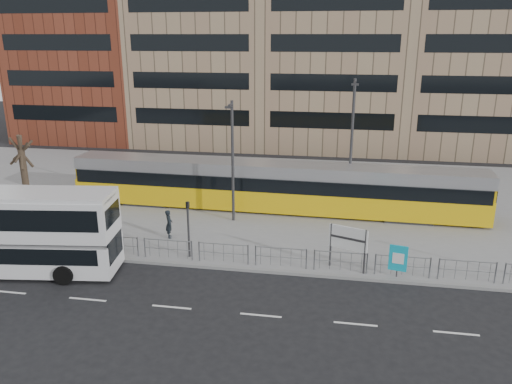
% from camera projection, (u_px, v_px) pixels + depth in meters
% --- Properties ---
extents(ground, '(120.00, 120.00, 0.00)m').
position_uv_depth(ground, '(235.00, 271.00, 25.49)').
color(ground, black).
rests_on(ground, ground).
extents(plaza, '(64.00, 24.00, 0.15)m').
position_uv_depth(plaza, '(269.00, 197.00, 36.75)').
color(plaza, gray).
rests_on(plaza, ground).
extents(kerb, '(64.00, 0.25, 0.17)m').
position_uv_depth(kerb, '(235.00, 269.00, 25.52)').
color(kerb, gray).
rests_on(kerb, ground).
extents(building_row, '(70.40, 18.40, 31.20)m').
position_uv_depth(building_row, '(314.00, 21.00, 53.58)').
color(building_row, brown).
rests_on(building_row, ground).
extents(pedestrian_barrier, '(32.07, 0.07, 1.10)m').
position_uv_depth(pedestrian_barrier, '(275.00, 252.00, 25.35)').
color(pedestrian_barrier, gray).
rests_on(pedestrian_barrier, plaza).
extents(road_markings, '(62.00, 0.12, 0.01)m').
position_uv_depth(road_markings, '(238.00, 313.00, 21.57)').
color(road_markings, white).
rests_on(road_markings, ground).
extents(double_decker_bus, '(10.88, 3.81, 4.26)m').
position_uv_depth(double_decker_bus, '(8.00, 229.00, 24.70)').
color(double_decker_bus, silver).
rests_on(double_decker_bus, ground).
extents(tram, '(27.64, 3.24, 3.25)m').
position_uv_depth(tram, '(273.00, 186.00, 33.56)').
color(tram, '#E3B30C').
rests_on(tram, plaza).
extents(station_sign, '(1.90, 0.77, 2.30)m').
position_uv_depth(station_sign, '(348.00, 240.00, 24.81)').
color(station_sign, '#2D2D30').
rests_on(station_sign, plaza).
extents(ad_panel, '(0.88, 0.24, 1.65)m').
position_uv_depth(ad_panel, '(398.00, 259.00, 24.23)').
color(ad_panel, '#2D2D30').
rests_on(ad_panel, plaza).
extents(pedestrian, '(0.60, 0.72, 1.69)m').
position_uv_depth(pedestrian, '(169.00, 224.00, 29.04)').
color(pedestrian, black).
rests_on(pedestrian, plaza).
extents(traffic_light_west, '(0.21, 0.24, 3.10)m').
position_uv_depth(traffic_light_west, '(188.00, 222.00, 26.18)').
color(traffic_light_west, '#2D2D30').
rests_on(traffic_light_west, plaza).
extents(lamp_post_west, '(0.45, 1.04, 7.63)m').
position_uv_depth(lamp_post_west, '(232.00, 157.00, 30.73)').
color(lamp_post_west, '#2D2D30').
rests_on(lamp_post_west, plaza).
extents(lamp_post_east, '(0.45, 1.04, 8.76)m').
position_uv_depth(lamp_post_east, '(352.00, 141.00, 32.48)').
color(lamp_post_east, '#2D2D30').
rests_on(lamp_post_east, plaza).
extents(bare_tree, '(3.97, 3.97, 7.24)m').
position_uv_depth(bare_tree, '(18.00, 132.00, 31.97)').
color(bare_tree, black).
rests_on(bare_tree, plaza).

